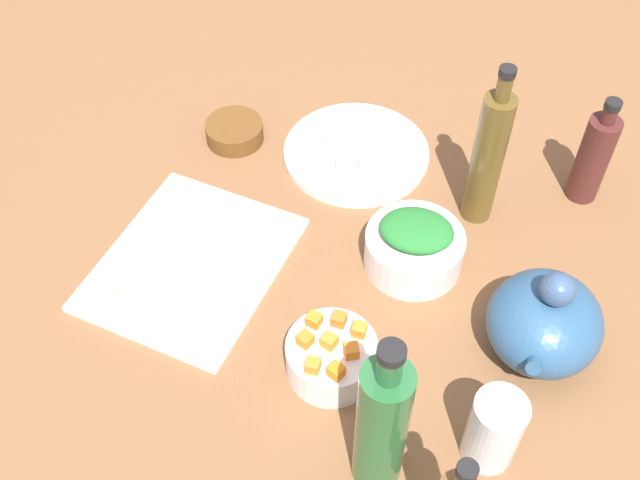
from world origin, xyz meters
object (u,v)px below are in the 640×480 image
(cutting_board, at_px, (192,264))
(bowl_carrots, at_px, (332,357))
(teapot, at_px, (545,322))
(bowl_greens, at_px, (414,250))
(bottle_2, at_px, (382,426))
(bottle_0, at_px, (488,157))
(drinking_glass_0, at_px, (494,430))
(bowl_small_side, at_px, (235,132))
(bottle_1, at_px, (593,157))
(plate_tofu, at_px, (356,153))

(cutting_board, height_order, bowl_carrots, bowl_carrots)
(teapot, bearing_deg, bowl_carrots, -60.31)
(bowl_greens, relative_size, bottle_2, 0.52)
(bottle_0, bearing_deg, drinking_glass_0, 17.01)
(bowl_carrots, relative_size, bowl_small_side, 1.23)
(bottle_1, xyz_separation_m, bottle_2, (0.57, -0.15, 0.04))
(bottle_2, bearing_deg, bowl_carrots, -137.03)
(plate_tofu, bearing_deg, cutting_board, -24.29)
(bowl_carrots, distance_m, bottle_2, 0.18)
(cutting_board, distance_m, bottle_2, 0.43)
(bottle_1, distance_m, bottle_2, 0.59)
(bottle_0, distance_m, bottle_2, 0.47)
(bowl_carrots, distance_m, bowl_small_side, 0.49)
(cutting_board, relative_size, bottle_1, 1.56)
(plate_tofu, height_order, drinking_glass_0, drinking_glass_0)
(bowl_small_side, bearing_deg, drinking_glass_0, 54.25)
(bowl_greens, bearing_deg, bowl_small_side, -111.24)
(plate_tofu, distance_m, bowl_small_side, 0.21)
(bottle_2, bearing_deg, bowl_small_side, -137.66)
(teapot, height_order, bottle_2, bottle_2)
(bowl_carrots, height_order, drinking_glass_0, drinking_glass_0)
(bowl_small_side, bearing_deg, bowl_greens, 68.76)
(bowl_carrots, bearing_deg, bowl_greens, 168.46)
(plate_tofu, height_order, bowl_carrots, bowl_carrots)
(plate_tofu, bearing_deg, bottle_0, 77.33)
(bowl_small_side, bearing_deg, bottle_1, 99.64)
(bowl_small_side, bearing_deg, plate_tofu, 101.24)
(bowl_greens, relative_size, teapot, 0.83)
(plate_tofu, xyz_separation_m, bowl_greens, (0.19, 0.16, 0.02))
(plate_tofu, distance_m, bottle_1, 0.38)
(bowl_greens, height_order, bottle_0, bottle_0)
(bowl_small_side, xyz_separation_m, drinking_glass_0, (0.40, 0.55, 0.04))
(bowl_greens, bearing_deg, plate_tofu, -139.06)
(bowl_small_side, relative_size, bottle_2, 0.36)
(bowl_greens, bearing_deg, cutting_board, -66.44)
(bottle_1, height_order, drinking_glass_0, bottle_1)
(plate_tofu, distance_m, teapot, 0.45)
(plate_tofu, bearing_deg, teapot, 54.45)
(bowl_small_side, xyz_separation_m, bottle_0, (0.01, 0.43, 0.11))
(plate_tofu, relative_size, drinking_glass_0, 2.11)
(bowl_carrots, xyz_separation_m, bowl_small_side, (-0.36, -0.33, -0.01))
(teapot, xyz_separation_m, bottle_1, (-0.32, 0.00, 0.02))
(plate_tofu, bearing_deg, bowl_small_side, -78.76)
(bottle_1, height_order, bottle_2, bottle_2)
(bowl_greens, xyz_separation_m, teapot, (0.08, 0.20, 0.03))
(drinking_glass_0, bearing_deg, bottle_0, -162.99)
(bottle_0, bearing_deg, cutting_board, -53.75)
(bottle_0, xyz_separation_m, drinking_glass_0, (0.39, 0.12, -0.06))
(cutting_board, bearing_deg, bottle_2, 61.77)
(teapot, distance_m, drinking_glass_0, 0.18)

